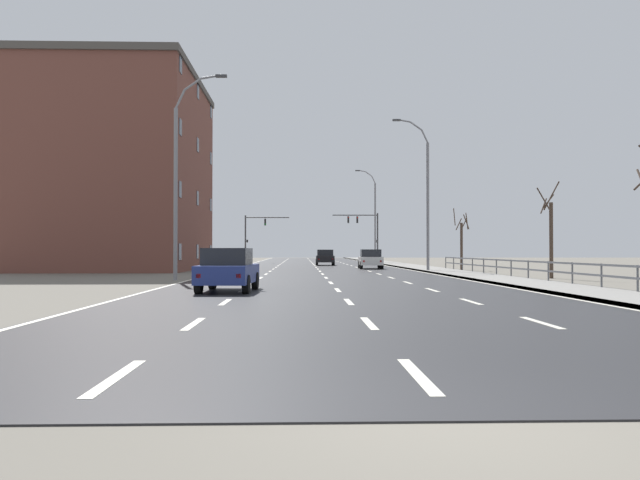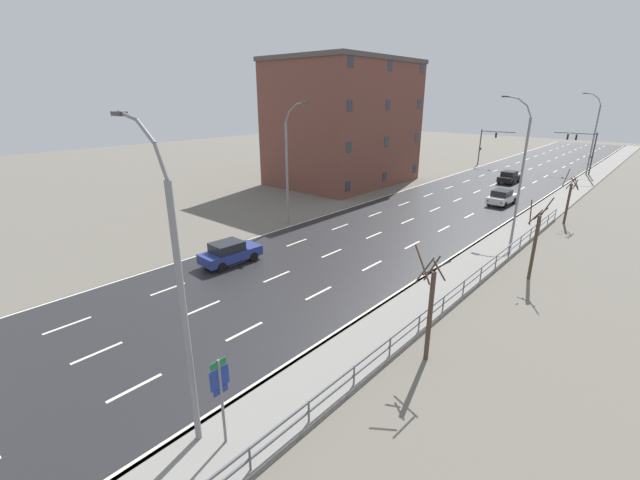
# 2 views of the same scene
# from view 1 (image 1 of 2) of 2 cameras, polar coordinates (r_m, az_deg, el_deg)

# --- Properties ---
(ground_plane) EXTENTS (160.00, 160.00, 0.12)m
(ground_plane) POSITION_cam_1_polar(r_m,az_deg,el_deg) (53.56, -0.27, -2.59)
(ground_plane) COLOR #666056
(road_asphalt_strip) EXTENTS (14.00, 120.00, 0.03)m
(road_asphalt_strip) POSITION_cam_1_polar(r_m,az_deg,el_deg) (65.55, -0.54, -2.22)
(road_asphalt_strip) COLOR #232326
(road_asphalt_strip) RESTS_ON ground
(sidewalk_right) EXTENTS (3.00, 120.00, 0.12)m
(sidewalk_right) POSITION_cam_1_polar(r_m,az_deg,el_deg) (66.27, 6.77, -2.16)
(sidewalk_right) COLOR gray
(sidewalk_right) RESTS_ON ground
(guardrail) EXTENTS (0.07, 38.70, 1.00)m
(guardrail) POSITION_cam_1_polar(r_m,az_deg,el_deg) (32.17, 18.70, -2.27)
(guardrail) COLOR #515459
(guardrail) RESTS_ON ground
(street_lamp_midground) EXTENTS (2.59, 0.24, 10.78)m
(street_lamp_midground) POSITION_cam_1_polar(r_m,az_deg,el_deg) (46.06, 9.31, 3.79)
(street_lamp_midground) COLOR slate
(street_lamp_midground) RESTS_ON ground
(street_lamp_distant) EXTENTS (2.49, 0.24, 11.18)m
(street_lamp_distant) POSITION_cam_1_polar(r_m,az_deg,el_deg) (77.61, 4.79, 2.02)
(street_lamp_distant) COLOR slate
(street_lamp_distant) RESTS_ON ground
(street_lamp_left_bank) EXTENTS (2.64, 0.24, 10.33)m
(street_lamp_left_bank) POSITION_cam_1_polar(r_m,az_deg,el_deg) (33.02, -12.33, 5.27)
(street_lamp_left_bank) COLOR slate
(street_lamp_left_bank) RESTS_ON ground
(traffic_signal_right) EXTENTS (5.52, 0.36, 5.98)m
(traffic_signal_right) POSITION_cam_1_polar(r_m,az_deg,el_deg) (77.57, 4.10, 1.03)
(traffic_signal_right) COLOR #38383A
(traffic_signal_right) RESTS_ON ground
(traffic_signal_left) EXTENTS (5.29, 0.36, 5.66)m
(traffic_signal_left) POSITION_cam_1_polar(r_m,az_deg,el_deg) (76.88, -5.86, 0.78)
(traffic_signal_left) COLOR #38383A
(traffic_signal_left) RESTS_ON ground
(car_far_right) EXTENTS (1.89, 4.13, 1.57)m
(car_far_right) POSITION_cam_1_polar(r_m,az_deg,el_deg) (64.07, 0.45, -1.54)
(car_far_right) COLOR black
(car_far_right) RESTS_ON ground
(car_near_right) EXTENTS (1.95, 4.16, 1.57)m
(car_near_right) POSITION_cam_1_polar(r_m,az_deg,el_deg) (52.02, 4.48, -1.68)
(car_near_right) COLOR silver
(car_near_right) RESTS_ON ground
(car_mid_centre) EXTENTS (2.00, 4.18, 1.57)m
(car_mid_centre) POSITION_cam_1_polar(r_m,az_deg,el_deg) (23.33, -8.12, -2.59)
(car_mid_centre) COLOR navy
(car_mid_centre) RESTS_ON ground
(brick_building) EXTENTS (13.24, 17.45, 15.04)m
(brick_building) POSITION_cam_1_polar(r_m,az_deg,el_deg) (53.04, -17.75, 5.66)
(brick_building) COLOR brown
(brick_building) RESTS_ON ground
(bare_tree_mid) EXTENTS (1.23, 1.33, 5.21)m
(bare_tree_mid) POSITION_cam_1_polar(r_m,az_deg,el_deg) (36.40, 19.71, 0.46)
(bare_tree_mid) COLOR #423328
(bare_tree_mid) RESTS_ON ground
(bare_tree_far) EXTENTS (1.23, 1.26, 4.73)m
(bare_tree_far) POSITION_cam_1_polar(r_m,az_deg,el_deg) (49.94, 12.40, -0.15)
(bare_tree_far) COLOR #423328
(bare_tree_far) RESTS_ON ground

